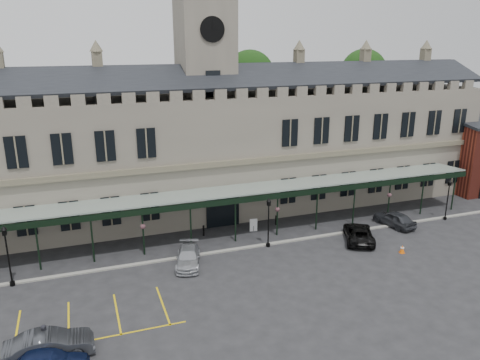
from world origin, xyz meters
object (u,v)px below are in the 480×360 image
object	(u,v)px
station_building	(207,149)
lamp_post_right	(448,196)
car_taxi	(188,257)
car_right_a	(394,219)
lamp_post_mid	(269,218)
traffic_cone	(402,249)
sign_board	(254,225)
clock_tower	(206,82)
car_left_b	(49,346)
person_a	(46,339)
lamp_post_left	(7,251)
car_van	(359,233)

from	to	relation	value
station_building	lamp_post_right	xyz separation A→B (m)	(21.28, -10.79, -4.00)
car_taxi	car_right_a	distance (m)	20.50
lamp_post_mid	traffic_cone	xyz separation A→B (m)	(10.08, -4.92, -2.28)
station_building	traffic_cone	world-z (taller)	station_building
lamp_post_right	sign_board	distance (m)	19.40
clock_tower	lamp_post_right	size ratio (longest dim) A/B	5.95
car_taxi	sign_board	bearing A→B (deg)	48.48
traffic_cone	sign_board	world-z (taller)	sign_board
station_building	lamp_post_right	bearing A→B (deg)	-26.89
clock_tower	lamp_post_right	xyz separation A→B (m)	(21.28, -10.88, -10.64)
station_building	car_taxi	world-z (taller)	station_building
sign_board	car_left_b	size ratio (longest dim) A/B	0.25
traffic_cone	person_a	distance (m)	27.80
car_left_b	sign_board	bearing A→B (deg)	-54.53
car_taxi	car_right_a	size ratio (longest dim) A/B	1.04
lamp_post_left	traffic_cone	world-z (taller)	lamp_post_left
car_left_b	lamp_post_right	bearing A→B (deg)	-77.04
car_van	traffic_cone	bearing A→B (deg)	146.63
sign_board	car_van	xyz separation A→B (m)	(8.02, -5.08, 0.10)
traffic_cone	person_a	bearing A→B (deg)	-171.47
sign_board	car_van	size ratio (longest dim) A/B	0.24
station_building	clock_tower	xyz separation A→B (m)	(0.00, 0.09, 6.64)
clock_tower	car_taxi	bearing A→B (deg)	-112.95
lamp_post_mid	traffic_cone	distance (m)	11.45
traffic_cone	car_left_b	bearing A→B (deg)	-170.51
traffic_cone	person_a	world-z (taller)	person_a
lamp_post_left	lamp_post_mid	world-z (taller)	lamp_post_left
car_van	car_right_a	world-z (taller)	car_right_a
car_van	clock_tower	bearing A→B (deg)	-24.33
lamp_post_right	car_van	distance (m)	11.18
lamp_post_mid	traffic_cone	size ratio (longest dim) A/B	6.29
clock_tower	car_left_b	xyz separation A→B (m)	(-14.95, -20.29, -12.32)
sign_board	person_a	size ratio (longest dim) A/B	0.66
car_van	car_right_a	xyz separation A→B (m)	(5.12, 1.79, 0.03)
lamp_post_mid	sign_board	bearing A→B (deg)	89.55
lamp_post_right	sign_board	xyz separation A→B (m)	(-18.97, 3.63, -1.87)
lamp_post_right	car_right_a	xyz separation A→B (m)	(-5.82, 0.34, -1.74)
lamp_post_right	sign_board	size ratio (longest dim) A/B	3.41
car_taxi	lamp_post_left	bearing A→B (deg)	-168.25
sign_board	person_a	bearing A→B (deg)	-135.42
lamp_post_mid	sign_board	world-z (taller)	lamp_post_mid
station_building	lamp_post_mid	xyz separation A→B (m)	(2.28, -10.72, -3.84)
clock_tower	car_taxi	size ratio (longest dim) A/B	5.56
car_left_b	traffic_cone	bearing A→B (deg)	-82.11
person_a	clock_tower	bearing A→B (deg)	5.04
station_building	car_van	size ratio (longest dim) A/B	11.95
station_building	car_right_a	xyz separation A→B (m)	(15.46, -10.45, -5.74)
station_building	car_taxi	bearing A→B (deg)	-113.10
clock_tower	car_right_a	distance (m)	22.43
lamp_post_left	car_left_b	distance (m)	10.16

